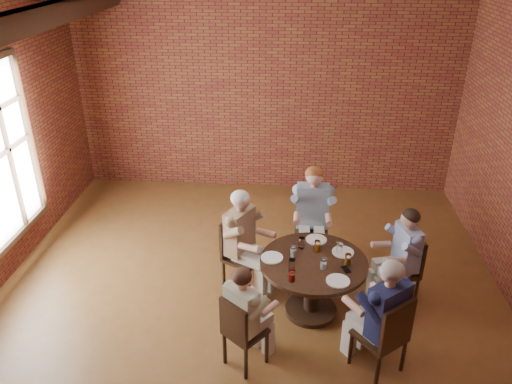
# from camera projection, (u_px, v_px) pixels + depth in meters

# --- Properties ---
(floor) EXTENTS (7.00, 7.00, 0.00)m
(floor) POSITION_uv_depth(u_px,v_px,m) (247.00, 309.00, 6.14)
(floor) COLOR brown
(floor) RESTS_ON ground
(ceiling) EXTENTS (7.00, 7.00, 0.00)m
(ceiling) POSITION_uv_depth(u_px,v_px,m) (244.00, 20.00, 4.60)
(ceiling) COLOR silver
(ceiling) RESTS_ON wall_back
(wall_back) EXTENTS (7.00, 0.00, 7.00)m
(wall_back) POSITION_uv_depth(u_px,v_px,m) (265.00, 95.00, 8.48)
(wall_back) COLOR maroon
(wall_back) RESTS_ON ground
(dining_table) EXTENTS (1.25, 1.25, 0.75)m
(dining_table) POSITION_uv_depth(u_px,v_px,m) (313.00, 276.00, 5.86)
(dining_table) COLOR black
(dining_table) RESTS_ON floor
(chair_a) EXTENTS (0.50, 0.50, 0.91)m
(chair_a) POSITION_uv_depth(u_px,v_px,m) (406.00, 266.00, 6.10)
(chair_a) COLOR black
(chair_a) RESTS_ON floor
(diner_a) EXTENTS (0.73, 0.65, 1.29)m
(diner_a) POSITION_uv_depth(u_px,v_px,m) (401.00, 257.00, 6.02)
(diner_a) COLOR #384793
(diner_a) RESTS_ON floor
(chair_b) EXTENTS (0.46, 0.46, 0.98)m
(chair_b) POSITION_uv_depth(u_px,v_px,m) (311.00, 224.00, 6.96)
(chair_b) COLOR black
(chair_b) RESTS_ON floor
(diner_b) EXTENTS (0.58, 0.71, 1.40)m
(diner_b) POSITION_uv_depth(u_px,v_px,m) (312.00, 216.00, 6.79)
(diner_b) COLOR gray
(diner_b) RESTS_ON floor
(chair_c) EXTENTS (0.60, 0.60, 0.96)m
(chair_c) POSITION_uv_depth(u_px,v_px,m) (238.00, 250.00, 6.38)
(chair_c) COLOR black
(chair_c) RESTS_ON floor
(diner_c) EXTENTS (0.85, 0.80, 1.37)m
(diner_c) POSITION_uv_depth(u_px,v_px,m) (244.00, 241.00, 6.26)
(diner_c) COLOR brown
(diner_c) RESTS_ON floor
(chair_d) EXTENTS (0.53, 0.53, 0.88)m
(chair_d) POSITION_uv_depth(u_px,v_px,m) (241.00, 331.00, 5.11)
(chair_d) COLOR black
(chair_d) RESTS_ON floor
(diner_d) EXTENTS (0.72, 0.74, 1.23)m
(diner_d) POSITION_uv_depth(u_px,v_px,m) (245.00, 318.00, 5.09)
(diner_d) COLOR beige
(diner_d) RESTS_ON floor
(chair_e) EXTENTS (0.62, 0.62, 0.95)m
(chair_e) POSITION_uv_depth(u_px,v_px,m) (387.00, 334.00, 5.02)
(chair_e) COLOR black
(chair_e) RESTS_ON floor
(diner_e) EXTENTS (0.85, 0.87, 1.36)m
(diner_e) POSITION_uv_depth(u_px,v_px,m) (382.00, 317.00, 5.01)
(diner_e) COLOR #171B40
(diner_e) RESTS_ON floor
(plate_a) EXTENTS (0.26, 0.26, 0.01)m
(plate_a) POSITION_uv_depth(u_px,v_px,m) (343.00, 252.00, 5.91)
(plate_a) COLOR white
(plate_a) RESTS_ON dining_table
(plate_b) EXTENTS (0.26, 0.26, 0.01)m
(plate_b) POSITION_uv_depth(u_px,v_px,m) (316.00, 240.00, 6.15)
(plate_b) COLOR white
(plate_b) RESTS_ON dining_table
(plate_c) EXTENTS (0.26, 0.26, 0.01)m
(plate_c) POSITION_uv_depth(u_px,v_px,m) (272.00, 258.00, 5.80)
(plate_c) COLOR white
(plate_c) RESTS_ON dining_table
(plate_d) EXTENTS (0.26, 0.26, 0.01)m
(plate_d) POSITION_uv_depth(u_px,v_px,m) (338.00, 281.00, 5.41)
(plate_d) COLOR white
(plate_d) RESTS_ON dining_table
(glass_a) EXTENTS (0.07, 0.07, 0.14)m
(glass_a) POSITION_uv_depth(u_px,v_px,m) (339.00, 249.00, 5.85)
(glass_a) COLOR white
(glass_a) RESTS_ON dining_table
(glass_b) EXTENTS (0.07, 0.07, 0.14)m
(glass_b) POSITION_uv_depth(u_px,v_px,m) (317.00, 246.00, 5.91)
(glass_b) COLOR white
(glass_b) RESTS_ON dining_table
(glass_c) EXTENTS (0.07, 0.07, 0.14)m
(glass_c) POSITION_uv_depth(u_px,v_px,m) (301.00, 243.00, 5.97)
(glass_c) COLOR white
(glass_c) RESTS_ON dining_table
(glass_d) EXTENTS (0.07, 0.07, 0.14)m
(glass_d) POSITION_uv_depth(u_px,v_px,m) (293.00, 251.00, 5.81)
(glass_d) COLOR white
(glass_d) RESTS_ON dining_table
(glass_e) EXTENTS (0.07, 0.07, 0.14)m
(glass_e) POSITION_uv_depth(u_px,v_px,m) (292.00, 265.00, 5.56)
(glass_e) COLOR white
(glass_e) RESTS_ON dining_table
(glass_f) EXTENTS (0.07, 0.07, 0.14)m
(glass_f) POSITION_uv_depth(u_px,v_px,m) (292.00, 276.00, 5.39)
(glass_f) COLOR white
(glass_f) RESTS_ON dining_table
(glass_g) EXTENTS (0.07, 0.07, 0.14)m
(glass_g) POSITION_uv_depth(u_px,v_px,m) (324.00, 264.00, 5.59)
(glass_g) COLOR white
(glass_g) RESTS_ON dining_table
(glass_h) EXTENTS (0.07, 0.07, 0.14)m
(glass_h) POSITION_uv_depth(u_px,v_px,m) (348.00, 259.00, 5.66)
(glass_h) COLOR white
(glass_h) RESTS_ON dining_table
(smartphone) EXTENTS (0.11, 0.15, 0.01)m
(smartphone) POSITION_uv_depth(u_px,v_px,m) (346.00, 269.00, 5.60)
(smartphone) COLOR black
(smartphone) RESTS_ON dining_table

